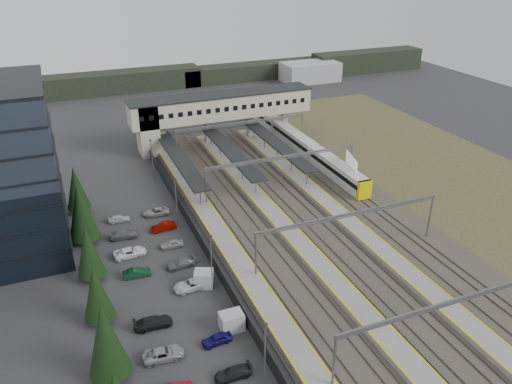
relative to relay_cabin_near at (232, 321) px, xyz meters
name	(u,v)px	position (x,y,z in m)	size (l,w,h in m)	color
ground	(248,246)	(8.21, 15.88, -1.11)	(220.00, 220.00, 0.00)	#2B2B2D
conifer_row	(91,265)	(-13.79, 12.01, 3.72)	(4.42, 49.82, 9.50)	black
car_park	(161,279)	(-5.56, 11.67, -0.50)	(10.71, 44.33, 1.29)	silver
lampposts	(191,227)	(0.21, 17.13, 3.22)	(0.50, 53.25, 8.07)	slate
fence	(196,232)	(1.71, 20.88, -0.11)	(0.08, 90.00, 2.00)	#26282B
relay_cabin_near	(232,321)	(0.00, 0.00, 0.00)	(2.68, 1.97, 2.23)	#A1A4A7
relay_cabin_far	(204,279)	(-0.56, 9.07, -0.01)	(2.99, 2.77, 2.20)	#A1A4A7
rail_corridor	(290,217)	(17.55, 20.88, -0.83)	(34.00, 90.00, 0.92)	#3D352F
canopies	(231,151)	(15.21, 42.88, 2.81)	(23.10, 30.00, 3.28)	black
footbridge	(210,110)	(15.91, 57.87, 6.82)	(40.40, 6.40, 11.20)	#BBAE95
gantries	(312,188)	(20.21, 18.88, 4.88)	(28.40, 62.28, 7.17)	slate
train	(295,140)	(32.21, 48.80, 0.76)	(2.62, 54.73, 3.30)	silver
billboard	(351,165)	(33.62, 28.76, 2.55)	(1.73, 6.15, 5.42)	slate
scrub_east	(462,183)	(53.21, 20.88, -1.08)	(34.00, 120.00, 0.06)	#3F3B23
treeline_far	(211,76)	(32.02, 108.15, 1.83)	(170.00, 19.00, 7.00)	black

